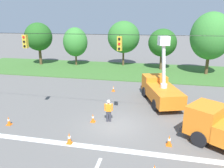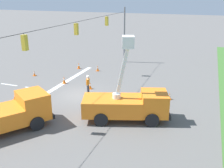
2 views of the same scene
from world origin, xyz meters
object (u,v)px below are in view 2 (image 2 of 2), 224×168
(traffic_cone_mid_right, at_px, (169,96))
(traffic_cone_far_left, at_px, (15,97))
(utility_truck_support_near, at_px, (8,114))
(traffic_cone_foreground_right, at_px, (37,104))
(traffic_cone_mid_left, at_px, (34,73))
(utility_truck_bucket_lift, at_px, (128,103))
(traffic_cone_lane_edge_a, at_px, (64,80))
(traffic_cone_far_right, at_px, (79,66))
(traffic_cone_foreground_left, at_px, (98,68))
(road_worker, at_px, (88,83))
(traffic_cone_near_bucket, at_px, (90,86))

(traffic_cone_mid_right, bearing_deg, traffic_cone_far_left, -69.52)
(utility_truck_support_near, xyz_separation_m, traffic_cone_foreground_right, (-3.70, -0.37, -0.81))
(traffic_cone_mid_right, bearing_deg, traffic_cone_foreground_right, -60.41)
(traffic_cone_foreground_right, distance_m, traffic_cone_mid_left, 9.19)
(utility_truck_bucket_lift, distance_m, traffic_cone_lane_edge_a, 10.26)
(traffic_cone_mid_right, relative_size, traffic_cone_far_right, 0.85)
(traffic_cone_foreground_right, bearing_deg, traffic_cone_mid_right, 119.59)
(traffic_cone_foreground_left, relative_size, traffic_cone_mid_left, 1.16)
(road_worker, xyz_separation_m, traffic_cone_mid_left, (-2.88, -8.07, -0.72))
(utility_truck_support_near, height_order, road_worker, utility_truck_support_near)
(traffic_cone_foreground_right, height_order, traffic_cone_mid_left, traffic_cone_foreground_right)
(traffic_cone_mid_left, xyz_separation_m, traffic_cone_far_right, (-4.40, 3.35, 0.09))
(road_worker, bearing_deg, utility_truck_bucket_lift, 52.54)
(road_worker, bearing_deg, utility_truck_support_near, -14.59)
(traffic_cone_mid_left, distance_m, traffic_cone_far_left, 7.01)
(traffic_cone_foreground_left, height_order, traffic_cone_foreground_right, traffic_cone_foreground_right)
(utility_truck_bucket_lift, xyz_separation_m, utility_truck_support_near, (4.29, -7.12, -0.14))
(road_worker, height_order, traffic_cone_foreground_right, road_worker)
(traffic_cone_foreground_left, bearing_deg, traffic_cone_far_left, -17.03)
(traffic_cone_far_left, height_order, traffic_cone_far_right, traffic_cone_far_right)
(utility_truck_bucket_lift, relative_size, traffic_cone_foreground_left, 9.76)
(traffic_cone_foreground_right, xyz_separation_m, traffic_cone_mid_left, (-7.31, -5.58, -0.08))
(road_worker, relative_size, traffic_cone_far_right, 2.39)
(traffic_cone_mid_right, bearing_deg, traffic_cone_lane_edge_a, -93.05)
(traffic_cone_foreground_right, height_order, traffic_cone_mid_right, traffic_cone_foreground_right)
(traffic_cone_mid_left, bearing_deg, traffic_cone_near_bucket, 77.48)
(road_worker, xyz_separation_m, traffic_cone_foreground_right, (4.43, -2.49, -0.65))
(traffic_cone_mid_right, bearing_deg, utility_truck_bucket_lift, -25.11)
(utility_truck_support_near, distance_m, traffic_cone_far_left, 5.66)
(traffic_cone_foreground_right, bearing_deg, traffic_cone_mid_left, -142.62)
(traffic_cone_foreground_left, height_order, traffic_cone_mid_right, traffic_cone_foreground_left)
(traffic_cone_foreground_left, distance_m, traffic_cone_mid_right, 11.19)
(utility_truck_bucket_lift, relative_size, traffic_cone_far_left, 11.14)
(road_worker, bearing_deg, traffic_cone_mid_left, -109.62)
(traffic_cone_foreground_right, relative_size, traffic_cone_mid_right, 1.15)
(traffic_cone_mid_right, bearing_deg, traffic_cone_near_bucket, -90.06)
(utility_truck_support_near, height_order, traffic_cone_far_right, utility_truck_support_near)
(traffic_cone_foreground_left, xyz_separation_m, traffic_cone_near_bucket, (5.99, 1.78, 0.00))
(utility_truck_support_near, relative_size, traffic_cone_mid_left, 11.09)
(traffic_cone_foreground_right, relative_size, traffic_cone_lane_edge_a, 0.95)
(traffic_cone_lane_edge_a, bearing_deg, road_worker, 64.09)
(utility_truck_support_near, xyz_separation_m, traffic_cone_mid_left, (-11.00, -5.96, -0.89))
(traffic_cone_foreground_left, height_order, traffic_cone_mid_left, traffic_cone_foreground_left)
(utility_truck_bucket_lift, relative_size, traffic_cone_far_right, 8.97)
(traffic_cone_mid_right, distance_m, traffic_cone_lane_edge_a, 10.92)
(road_worker, bearing_deg, traffic_cone_mid_right, 98.92)
(traffic_cone_mid_right, distance_m, traffic_cone_far_right, 13.52)
(traffic_cone_mid_right, relative_size, traffic_cone_lane_edge_a, 0.83)
(utility_truck_bucket_lift, relative_size, traffic_cone_lane_edge_a, 8.77)
(traffic_cone_mid_left, relative_size, traffic_cone_near_bucket, 0.86)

